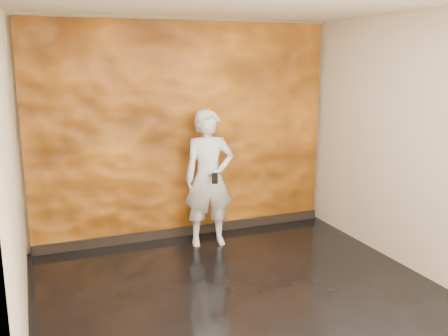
# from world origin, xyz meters

# --- Properties ---
(room) EXTENTS (4.02, 4.02, 2.81)m
(room) POSITION_xyz_m (0.00, 0.00, 1.40)
(room) COLOR black
(room) RESTS_ON ground
(feature_wall) EXTENTS (3.90, 0.06, 2.75)m
(feature_wall) POSITION_xyz_m (0.00, 1.96, 1.38)
(feature_wall) COLOR orange
(feature_wall) RESTS_ON ground
(baseboard) EXTENTS (3.90, 0.04, 0.12)m
(baseboard) POSITION_xyz_m (0.00, 1.92, 0.06)
(baseboard) COLOR black
(baseboard) RESTS_ON ground
(man) EXTENTS (0.67, 0.49, 1.70)m
(man) POSITION_xyz_m (0.17, 1.53, 0.85)
(man) COLOR #A7ABB8
(man) RESTS_ON ground
(phone) EXTENTS (0.07, 0.03, 0.13)m
(phone) POSITION_xyz_m (0.15, 1.28, 0.91)
(phone) COLOR black
(phone) RESTS_ON man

